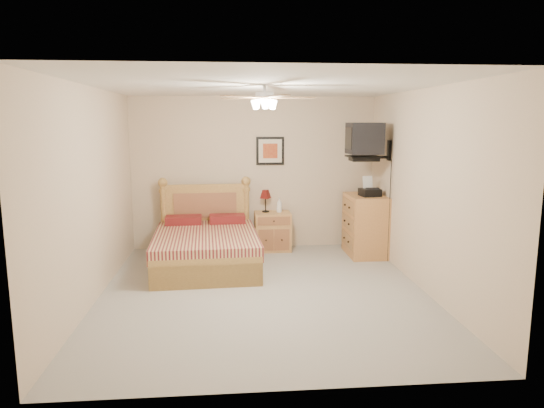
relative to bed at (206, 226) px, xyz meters
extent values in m
plane|color=gray|center=(0.76, -1.12, -0.61)|extent=(4.50, 4.50, 0.00)
cube|color=white|center=(0.76, -1.12, 1.89)|extent=(4.00, 4.50, 0.04)
cube|color=beige|center=(0.76, 1.13, 0.64)|extent=(4.00, 0.04, 2.50)
cube|color=beige|center=(0.76, -3.37, 0.64)|extent=(4.00, 0.04, 2.50)
cube|color=beige|center=(-1.24, -1.12, 0.64)|extent=(0.04, 4.50, 2.50)
cube|color=beige|center=(2.76, -1.12, 0.64)|extent=(0.04, 4.50, 2.50)
cube|color=#B98A41|center=(1.05, 0.88, -0.30)|extent=(0.58, 0.44, 0.63)
imported|color=white|center=(1.16, 0.90, 0.14)|extent=(0.11, 0.11, 0.24)
cube|color=black|center=(1.03, 1.11, 1.01)|extent=(0.46, 0.04, 0.46)
cube|color=#AC713D|center=(2.49, 0.47, -0.13)|extent=(0.56, 0.81, 0.96)
imported|color=#B6AC93|center=(2.51, 0.73, 0.36)|extent=(0.21, 0.28, 0.02)
imported|color=tan|center=(2.53, 0.76, 0.38)|extent=(0.30, 0.34, 0.02)
camera|label=1|loc=(0.35, -6.86, 1.48)|focal=32.00mm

